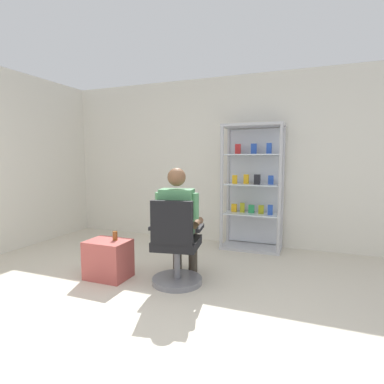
{
  "coord_description": "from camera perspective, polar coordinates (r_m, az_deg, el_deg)",
  "views": [
    {
      "loc": [
        1.24,
        -1.97,
        1.38
      ],
      "look_at": [
        -0.06,
        1.37,
        1.0
      ],
      "focal_mm": 28.86,
      "sensor_mm": 36.0,
      "label": 1
    }
  ],
  "objects": [
    {
      "name": "display_cabinet_main",
      "position": [
        4.83,
        11.19,
        0.98
      ],
      "size": [
        0.9,
        0.45,
        1.9
      ],
      "color": "#B7B7BC",
      "rests_on": "ground"
    },
    {
      "name": "office_chair",
      "position": [
        3.43,
        -3.02,
        -10.69
      ],
      "size": [
        0.6,
        0.56,
        0.96
      ],
      "color": "slate",
      "rests_on": "ground"
    },
    {
      "name": "ground_plane",
      "position": [
        2.71,
        -10.31,
        -24.68
      ],
      "size": [
        7.2,
        7.2,
        0.0
      ],
      "primitive_type": "plane",
      "color": "beige"
    },
    {
      "name": "tea_glass",
      "position": [
        3.73,
        -14.04,
        -7.84
      ],
      "size": [
        0.06,
        0.06,
        0.1
      ],
      "primitive_type": "cylinder",
      "color": "brown",
      "rests_on": "storage_crate"
    },
    {
      "name": "storage_crate",
      "position": [
        3.8,
        -15.2,
        -11.9
      ],
      "size": [
        0.48,
        0.36,
        0.45
      ],
      "primitive_type": "cube",
      "color": "#B24C47",
      "rests_on": "ground"
    },
    {
      "name": "back_wall",
      "position": [
        5.13,
        7.33,
        5.68
      ],
      "size": [
        6.0,
        0.1,
        2.7
      ],
      "primitive_type": "cube",
      "color": "silver",
      "rests_on": "ground"
    },
    {
      "name": "seated_shopkeeper",
      "position": [
        3.5,
        -2.37,
        -4.94
      ],
      "size": [
        0.53,
        0.6,
        1.29
      ],
      "color": "#3F382D",
      "rests_on": "ground"
    }
  ]
}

